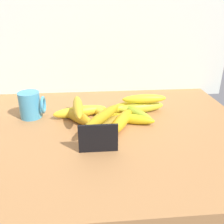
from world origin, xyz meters
TOP-DOWN VIEW (x-y plane):
  - counter_top at (0.00, 0.00)cm, footprint 110.00×76.00cm
  - back_wall at (0.00, 39.00)cm, footprint 130.00×2.00cm
  - chalkboard_sign at (2.66, -13.25)cm, footprint 11.00×1.80cm
  - coffee_mug at (-20.82, 11.58)cm, footprint 9.03×7.53cm
  - banana_0 at (14.24, 3.45)cm, footprint 17.37×9.13cm
  - banana_1 at (5.79, -1.11)cm, footprint 14.29×15.36cm
  - banana_2 at (16.49, 8.88)cm, footprint 13.17×17.42cm
  - banana_3 at (20.06, 12.24)cm, footprint 18.57×7.55cm
  - banana_4 at (14.43, 13.37)cm, footprint 17.29×10.32cm
  - banana_5 at (5.12, 7.89)cm, footprint 11.48×17.83cm
  - banana_6 at (10.81, 0.83)cm, footprint 12.51×18.88cm
  - banana_7 at (-4.06, 6.36)cm, footprint 13.38×15.26cm
  - banana_8 at (-3.17, 10.53)cm, footprint 20.20×8.51cm
  - banana_9 at (4.48, -2.07)cm, footprint 14.59×19.27cm
  - banana_10 at (20.88, 11.71)cm, footprint 16.70×3.50cm
  - banana_11 at (-3.65, 6.56)cm, footprint 5.00×19.60cm

SIDE VIEW (x-z plane):
  - counter_top at x=0.00cm, z-range 0.00..3.00cm
  - banana_5 at x=5.12cm, z-range 3.00..6.30cm
  - banana_0 at x=14.24cm, z-range 3.00..6.48cm
  - banana_2 at x=16.49cm, z-range 3.00..6.66cm
  - banana_1 at x=5.79cm, z-range 3.00..6.76cm
  - banana_7 at x=-4.06cm, z-range 3.00..6.93cm
  - banana_4 at x=14.43cm, z-range 3.00..6.99cm
  - banana_3 at x=20.06cm, z-range 3.00..7.07cm
  - banana_8 at x=-3.17cm, z-range 3.00..7.09cm
  - banana_6 at x=10.81cm, z-range 3.00..7.21cm
  - chalkboard_sign at x=2.66cm, z-range 2.66..11.06cm
  - coffee_mug at x=-20.82cm, z-range 3.00..12.63cm
  - banana_9 at x=4.48cm, z-range 6.76..10.26cm
  - banana_11 at x=-3.65cm, z-range 6.93..10.35cm
  - banana_10 at x=20.88cm, z-range 7.07..10.43cm
  - back_wall at x=0.00cm, z-range 0.00..70.00cm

